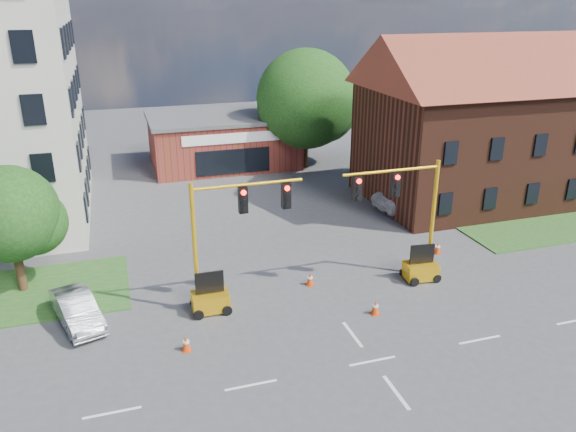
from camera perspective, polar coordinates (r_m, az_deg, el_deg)
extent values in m
plane|color=#474749|center=(23.40, 8.58, -14.37)|extent=(120.00, 120.00, 0.00)
cube|color=#224B1C|center=(39.68, 26.74, -1.01)|extent=(14.00, 4.00, 0.08)
cube|color=maroon|center=(49.11, -6.62, 7.53)|extent=(12.00, 8.00, 4.00)
cube|color=#505052|center=(48.65, -6.73, 9.99)|extent=(12.40, 8.40, 0.30)
cube|color=white|center=(44.96, -5.67, 7.86)|extent=(8.00, 0.10, 0.80)
cube|color=black|center=(45.44, -5.58, 5.53)|extent=(6.00, 0.10, 2.00)
cube|color=#462115|center=(43.53, 21.39, 7.14)|extent=(20.00, 10.00, 8.00)
cylinder|color=#372314|center=(47.91, 1.79, 7.37)|extent=(0.44, 0.44, 4.10)
sphere|color=#143D12|center=(47.15, 1.84, 11.78)|extent=(8.20, 8.20, 8.20)
sphere|color=#143D12|center=(48.15, 3.59, 10.82)|extent=(5.74, 5.74, 5.74)
cylinder|color=#372314|center=(30.39, -25.67, -4.43)|extent=(0.44, 0.44, 2.89)
sphere|color=#143D12|center=(29.44, -26.47, 0.19)|extent=(4.62, 4.62, 4.62)
sphere|color=#143D12|center=(29.79, -24.45, -0.59)|extent=(3.23, 3.23, 3.23)
cube|color=gray|center=(26.68, -9.05, -9.15)|extent=(0.60, 0.60, 0.30)
cylinder|color=yellow|center=(25.33, -9.43, -3.38)|extent=(0.20, 0.20, 6.20)
cylinder|color=yellow|center=(24.73, -4.08, 3.22)|extent=(5.00, 0.14, 0.14)
cube|color=black|center=(24.90, -4.60, 1.63)|extent=(0.40, 0.32, 1.20)
cube|color=black|center=(25.39, -0.20, 2.09)|extent=(0.40, 0.32, 1.20)
sphere|color=#FF0C07|center=(24.61, -4.53, 2.37)|extent=(0.24, 0.24, 0.24)
cube|color=gray|center=(30.41, 13.97, -5.55)|extent=(0.60, 0.60, 0.30)
cylinder|color=yellow|center=(29.23, 14.48, -0.37)|extent=(0.20, 0.20, 6.20)
cylinder|color=yellow|center=(27.12, 10.49, 4.54)|extent=(5.00, 0.14, 0.14)
cube|color=black|center=(27.44, 10.85, 3.18)|extent=(0.40, 0.32, 1.20)
cube|color=black|center=(26.58, 7.03, 2.82)|extent=(0.40, 0.32, 1.20)
sphere|color=#FF0C07|center=(27.17, 11.09, 3.87)|extent=(0.24, 0.24, 0.24)
cube|color=yellow|center=(26.36, -7.88, -8.57)|extent=(1.69, 1.14, 0.84)
cube|color=black|center=(25.89, -7.99, -6.69)|extent=(1.31, 0.13, 1.03)
cube|color=yellow|center=(29.68, 13.31, -5.42)|extent=(1.74, 1.26, 0.82)
cube|color=black|center=(29.28, 13.46, -3.75)|extent=(1.27, 0.25, 1.00)
cube|color=red|center=(24.10, -10.26, -13.25)|extent=(0.38, 0.38, 0.04)
cone|color=red|center=(23.91, -10.31, -12.60)|extent=(0.40, 0.40, 0.70)
cylinder|color=white|center=(23.87, -10.32, -12.46)|extent=(0.27, 0.27, 0.09)
cube|color=red|center=(28.58, 2.24, -6.98)|extent=(0.38, 0.38, 0.04)
cone|color=red|center=(28.43, 2.25, -6.39)|extent=(0.40, 0.40, 0.70)
cylinder|color=white|center=(28.40, 2.25, -6.27)|extent=(0.27, 0.27, 0.09)
cube|color=red|center=(26.44, 8.83, -9.77)|extent=(0.38, 0.38, 0.04)
cone|color=red|center=(26.27, 8.87, -9.15)|extent=(0.40, 0.40, 0.70)
cylinder|color=white|center=(26.23, 8.87, -9.02)|extent=(0.27, 0.27, 0.09)
cube|color=red|center=(33.06, 14.90, -3.64)|extent=(0.38, 0.38, 0.04)
cone|color=red|center=(32.93, 14.96, -3.12)|extent=(0.40, 0.40, 0.70)
cylinder|color=white|center=(32.90, 14.97, -3.01)|extent=(0.27, 0.27, 0.09)
imported|color=white|center=(39.43, 12.66, 1.87)|extent=(6.08, 3.51, 1.59)
imported|color=#B1B4B9|center=(26.80, -20.65, -8.90)|extent=(2.62, 4.41, 1.37)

